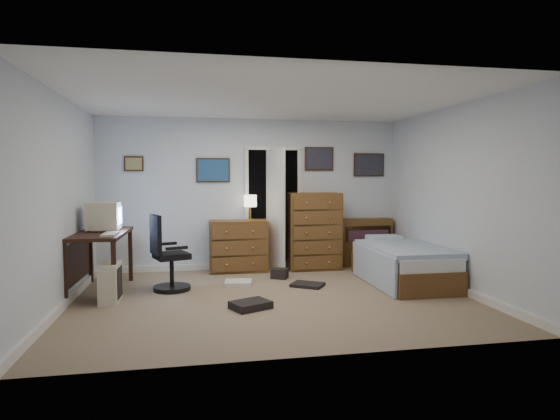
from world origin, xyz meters
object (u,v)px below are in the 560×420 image
at_px(office_chair, 167,261).
at_px(tall_dresser, 314,231).
at_px(bed, 402,263).
at_px(computer_desk, 93,246).
at_px(low_dresser, 238,246).

bearing_deg(office_chair, tall_dresser, 5.93).
bearing_deg(bed, office_chair, 178.05).
xyz_separation_m(computer_desk, office_chair, (0.96, -0.09, -0.22)).
bearing_deg(office_chair, bed, -22.14).
height_order(computer_desk, office_chair, office_chair).
height_order(low_dresser, tall_dresser, tall_dresser).
bearing_deg(low_dresser, office_chair, -131.11).
relative_size(low_dresser, tall_dresser, 0.74).
bearing_deg(computer_desk, office_chair, -4.00).
relative_size(computer_desk, tall_dresser, 1.11).
bearing_deg(office_chair, low_dresser, 27.15).
distance_m(computer_desk, tall_dresser, 3.45).
xyz_separation_m(computer_desk, low_dresser, (2.03, 1.05, -0.20)).
xyz_separation_m(tall_dresser, bed, (0.99, -1.26, -0.35)).
xyz_separation_m(low_dresser, tall_dresser, (1.26, -0.02, 0.22)).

